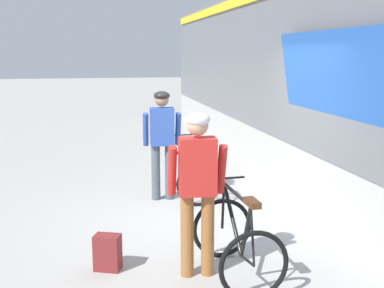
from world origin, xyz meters
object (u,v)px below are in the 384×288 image
at_px(cyclist_near_in_red, 198,180).
at_px(backpack_on_platform, 108,252).
at_px(cyclist_far_in_blue, 162,136).
at_px(bicycle_near_black, 237,241).
at_px(bicycle_far_silver, 192,173).

relative_size(cyclist_near_in_red, backpack_on_platform, 4.40).
xyz_separation_m(cyclist_far_in_blue, bicycle_near_black, (0.38, -2.89, -0.65)).
distance_m(cyclist_near_in_red, bicycle_far_silver, 2.90).
distance_m(cyclist_far_in_blue, bicycle_far_silver, 0.82).
relative_size(cyclist_near_in_red, bicycle_near_black, 1.61).
distance_m(cyclist_near_in_red, cyclist_far_in_blue, 2.75).
relative_size(cyclist_far_in_blue, backpack_on_platform, 4.40).
relative_size(bicycle_near_black, bicycle_far_silver, 1.02).
bearing_deg(backpack_on_platform, bicycle_far_silver, 80.95).
xyz_separation_m(bicycle_near_black, backpack_on_platform, (-1.34, 0.45, -0.20)).
xyz_separation_m(cyclist_far_in_blue, backpack_on_platform, (-0.96, -2.44, -0.85)).
relative_size(cyclist_far_in_blue, bicycle_near_black, 1.61).
height_order(cyclist_near_in_red, cyclist_far_in_blue, same).
relative_size(cyclist_far_in_blue, bicycle_far_silver, 1.64).
bearing_deg(bicycle_near_black, backpack_on_platform, 161.31).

